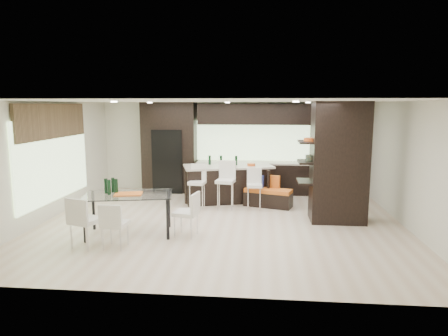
# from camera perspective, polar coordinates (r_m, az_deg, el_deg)

# --- Properties ---
(ground) EXTENTS (8.00, 8.00, 0.00)m
(ground) POSITION_cam_1_polar(r_m,az_deg,el_deg) (9.06, -0.36, -7.80)
(ground) COLOR beige
(ground) RESTS_ON ground
(back_wall) EXTENTS (8.00, 0.02, 2.70)m
(back_wall) POSITION_cam_1_polar(r_m,az_deg,el_deg) (12.23, 1.29, 3.04)
(back_wall) COLOR silver
(back_wall) RESTS_ON ground
(left_wall) EXTENTS (0.02, 7.00, 2.70)m
(left_wall) POSITION_cam_1_polar(r_m,az_deg,el_deg) (9.99, -23.84, 0.94)
(left_wall) COLOR silver
(left_wall) RESTS_ON ground
(right_wall) EXTENTS (0.02, 7.00, 2.70)m
(right_wall) POSITION_cam_1_polar(r_m,az_deg,el_deg) (9.26, 25.07, 0.28)
(right_wall) COLOR silver
(right_wall) RESTS_ON ground
(ceiling) EXTENTS (8.00, 7.00, 0.02)m
(ceiling) POSITION_cam_1_polar(r_m,az_deg,el_deg) (8.67, -0.38, 9.54)
(ceiling) COLOR white
(ceiling) RESTS_ON ground
(window_left) EXTENTS (0.04, 3.20, 1.90)m
(window_left) POSITION_cam_1_polar(r_m,az_deg,el_deg) (10.15, -23.10, 1.10)
(window_left) COLOR #B2D199
(window_left) RESTS_ON left_wall
(window_back) EXTENTS (3.40, 0.04, 1.20)m
(window_back) POSITION_cam_1_polar(r_m,az_deg,el_deg) (12.14, 4.12, 3.93)
(window_back) COLOR #B2D199
(window_back) RESTS_ON back_wall
(stone_accent) EXTENTS (0.08, 3.00, 0.80)m
(stone_accent) POSITION_cam_1_polar(r_m,az_deg,el_deg) (10.06, -23.26, 6.18)
(stone_accent) COLOR brown
(stone_accent) RESTS_ON left_wall
(ceiling_spots) EXTENTS (4.00, 3.00, 0.02)m
(ceiling_spots) POSITION_cam_1_polar(r_m,az_deg,el_deg) (8.92, -0.22, 9.40)
(ceiling_spots) COLOR white
(ceiling_spots) RESTS_ON ceiling
(back_cabinetry) EXTENTS (6.80, 0.68, 2.70)m
(back_cabinetry) POSITION_cam_1_polar(r_m,az_deg,el_deg) (11.87, 3.59, 2.85)
(back_cabinetry) COLOR black
(back_cabinetry) RESTS_ON ground
(refrigerator) EXTENTS (0.90, 0.68, 1.90)m
(refrigerator) POSITION_cam_1_polar(r_m,az_deg,el_deg) (12.19, -7.79, 1.05)
(refrigerator) COLOR black
(refrigerator) RESTS_ON ground
(partition_column) EXTENTS (1.20, 0.80, 2.70)m
(partition_column) POSITION_cam_1_polar(r_m,az_deg,el_deg) (9.28, 16.08, 0.79)
(partition_column) COLOR black
(partition_column) RESTS_ON ground
(kitchen_island) EXTENTS (2.57, 1.63, 0.99)m
(kitchen_island) POSITION_cam_1_polar(r_m,az_deg,el_deg) (10.93, 0.60, -2.20)
(kitchen_island) COLOR black
(kitchen_island) RESTS_ON ground
(stool_left) EXTENTS (0.44, 0.44, 0.90)m
(stool_left) POSITION_cam_1_polar(r_m,az_deg,el_deg) (10.24, -3.87, -3.24)
(stool_left) COLOR silver
(stool_left) RESTS_ON ground
(stool_mid) EXTENTS (0.50, 0.50, 0.98)m
(stool_mid) POSITION_cam_1_polar(r_m,az_deg,el_deg) (10.13, 0.20, -3.13)
(stool_mid) COLOR silver
(stool_mid) RESTS_ON ground
(stool_right) EXTENTS (0.39, 0.39, 0.84)m
(stool_right) POSITION_cam_1_polar(r_m,az_deg,el_deg) (10.13, 4.34, -3.56)
(stool_right) COLOR silver
(stool_right) RESTS_ON ground
(bench) EXTENTS (1.30, 0.82, 0.47)m
(bench) POSITION_cam_1_polar(r_m,az_deg,el_deg) (10.46, 6.32, -4.23)
(bench) COLOR black
(bench) RESTS_ON ground
(floor_vase) EXTENTS (0.50, 0.50, 1.16)m
(floor_vase) POSITION_cam_1_polar(r_m,az_deg,el_deg) (9.27, 14.16, -3.98)
(floor_vase) COLOR #3F4A36
(floor_vase) RESTS_ON ground
(dining_table) EXTENTS (1.90, 1.31, 0.84)m
(dining_table) POSITION_cam_1_polar(r_m,az_deg,el_deg) (8.39, -13.39, -6.45)
(dining_table) COLOR white
(dining_table) RESTS_ON ground
(chair_near) EXTENTS (0.46, 0.46, 0.79)m
(chair_near) POSITION_cam_1_polar(r_m,az_deg,el_deg) (7.69, -15.28, -8.12)
(chair_near) COLOR silver
(chair_near) RESTS_ON ground
(chair_far) EXTENTS (0.60, 0.60, 0.89)m
(chair_far) POSITION_cam_1_polar(r_m,az_deg,el_deg) (7.86, -19.11, -7.57)
(chair_far) COLOR silver
(chair_far) RESTS_ON ground
(chair_end) EXTENTS (0.52, 0.52, 0.83)m
(chair_end) POSITION_cam_1_polar(r_m,az_deg,el_deg) (8.09, -5.45, -6.85)
(chair_end) COLOR silver
(chair_end) RESTS_ON ground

